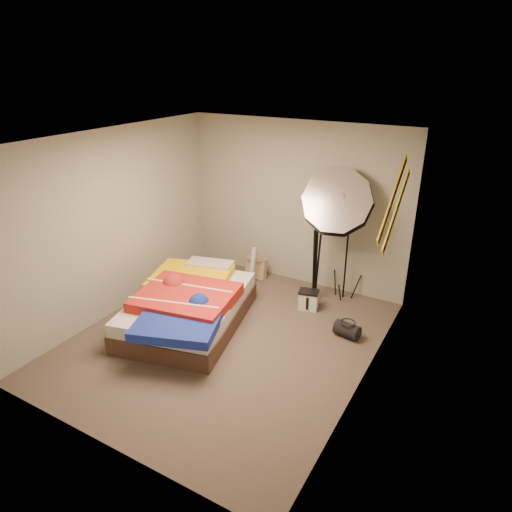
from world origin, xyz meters
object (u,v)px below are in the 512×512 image
Objects in this scene: wrapping_roll at (252,267)px; camera_tripod at (316,256)px; tote_bag at (256,267)px; camera_case at (308,300)px; photo_umbrella at (337,203)px; bed at (189,305)px; duffel_bag at (347,330)px.

camera_tripod is (1.05, 0.00, 0.40)m from wrapping_roll.
camera_tripod reaches higher than tote_bag.
tote_bag is at bearing 141.92° from camera_case.
photo_umbrella is 1.68× the size of camera_tripod.
bed is at bearing -129.85° from camera_tripod.
camera_case is 1.70m from bed.
photo_umbrella is at bearing 132.80° from duffel_bag.
bed is at bearing -88.53° from tote_bag.
wrapping_roll is at bearing -179.97° from camera_tripod.
tote_bag is 0.17× the size of photo_umbrella.
wrapping_roll is at bearing 84.04° from bed.
duffel_bag is at bearing -42.32° from camera_tripod.
duffel_bag is (1.79, -0.68, -0.21)m from wrapping_roll.
wrapping_roll is 0.50× the size of camera_tripod.
bed is 1.82× the size of camera_tripod.
camera_tripod is at bearing -8.29° from tote_bag.
tote_bag is at bearing 87.31° from bed.
duffel_bag is 1.70m from photo_umbrella.
photo_umbrella is (1.40, 1.58, 1.20)m from bed.
wrapping_roll reaches higher than duffel_bag.
wrapping_roll is at bearing -69.85° from tote_bag.
photo_umbrella is at bearing -0.05° from tote_bag.
camera_tripod is at bearing 147.35° from duffel_bag.
wrapping_roll is 1.93m from duffel_bag.
duffel_bag is 0.15× the size of photo_umbrella.
camera_tripod is (-0.21, -0.15, -0.78)m from photo_umbrella.
bed reaches higher than camera_case.
photo_umbrella is (1.25, 0.15, 1.18)m from wrapping_roll.
camera_case is (1.15, -0.51, -0.04)m from tote_bag.
camera_case is 0.13× the size of photo_umbrella.
photo_umbrella is 0.82m from camera_tripod.
wrapping_roll is 0.27× the size of bed.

